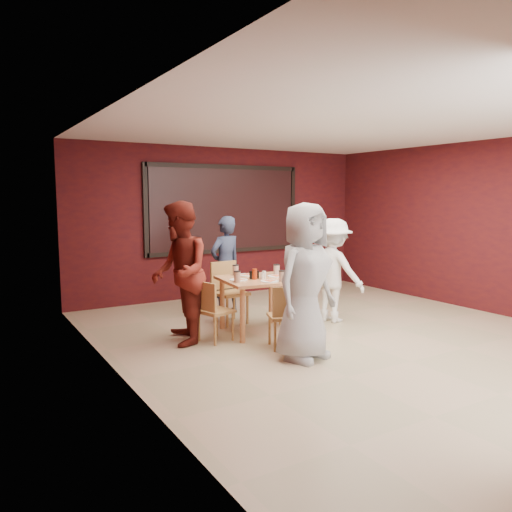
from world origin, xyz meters
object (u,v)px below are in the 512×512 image
chair_right (298,293)px  chair_left (212,308)px  diner_front (305,282)px  diner_back (225,265)px  dining_table (258,285)px  chair_front (286,313)px  chair_back (228,288)px  diner_right (333,270)px  diner_left (180,273)px

chair_right → chair_left: bearing=-173.1°
diner_front → diner_back: diner_front is taller
dining_table → chair_front: size_ratio=1.35×
chair_front → diner_front: (-0.03, -0.41, 0.46)m
chair_back → diner_front: 2.01m
chair_back → diner_right: size_ratio=0.58×
chair_right → diner_right: 0.64m
chair_left → diner_front: bearing=-61.6°
dining_table → diner_back: diner_back is taller
diner_right → diner_front: bearing=111.2°
diner_back → diner_right: size_ratio=1.01×
diner_back → diner_left: size_ratio=0.86×
dining_table → diner_front: size_ratio=0.59×
diner_left → diner_right: 2.43m
dining_table → diner_left: 1.15m
chair_front → chair_back: 1.56m
chair_right → diner_left: 1.94m
diner_back → diner_left: 1.72m
chair_front → chair_right: size_ratio=0.98×
chair_right → diner_left: (-1.89, -0.02, 0.45)m
diner_front → diner_left: size_ratio=0.99×
diner_left → chair_right: bearing=107.7°
chair_left → diner_back: size_ratio=0.51×
chair_left → diner_back: 1.63m
chair_left → chair_right: size_ratio=0.97×
dining_table → chair_front: (-0.10, -0.84, -0.22)m
diner_front → diner_right: size_ratio=1.17×
chair_left → diner_left: (-0.37, 0.16, 0.46)m
diner_front → chair_front: bearing=69.3°
chair_right → diner_right: (0.54, -0.14, 0.31)m
diner_front → chair_right: bearing=39.3°
chair_front → diner_left: (-1.02, 0.91, 0.46)m
chair_front → diner_left: 1.45m
chair_back → dining_table: bearing=-83.0°
dining_table → chair_right: size_ratio=1.32×
chair_back → diner_front: (-0.04, -1.97, 0.40)m
chair_left → diner_left: size_ratio=0.44×
diner_left → diner_right: diner_left is taller
chair_left → dining_table: bearing=6.9°
chair_left → diner_left: 0.62m
chair_back → diner_left: 1.29m
dining_table → chair_right: dining_table is taller
chair_left → diner_right: bearing=1.3°
chair_left → diner_back: diner_back is taller
chair_right → diner_right: diner_right is taller
chair_right → diner_back: bearing=118.8°
chair_back → diner_left: diner_left is taller
chair_front → diner_front: 0.62m
chair_left → chair_right: chair_right is taller
chair_back → diner_back: size_ratio=0.58×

